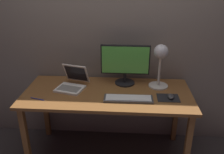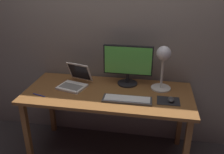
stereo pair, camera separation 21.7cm
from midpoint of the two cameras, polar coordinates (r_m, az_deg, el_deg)
ground_plane at (r=2.72m, az=1.53°, el=-17.62°), size 4.80×4.80×0.00m
back_wall at (r=2.49m, az=3.29°, el=12.19°), size 4.80×0.06×2.60m
desk at (r=2.34m, az=1.70°, el=-5.33°), size 1.60×0.70×0.74m
monitor at (r=2.39m, az=6.42°, el=3.24°), size 0.49×0.20×0.41m
keyboard_main at (r=2.15m, az=6.52°, el=-5.40°), size 0.44×0.14×0.03m
laptop at (r=2.42m, az=-6.13°, el=-0.67°), size 0.32×0.35×0.22m
desk_lamp at (r=2.32m, az=14.73°, el=3.80°), size 0.19×0.19×0.43m
mousepad at (r=2.22m, az=16.00°, el=-5.54°), size 0.20×0.16×0.00m
mouse at (r=2.22m, az=16.63°, el=-5.20°), size 0.06×0.10×0.03m
pen at (r=2.30m, az=-14.42°, el=-4.25°), size 0.14×0.05×0.01m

